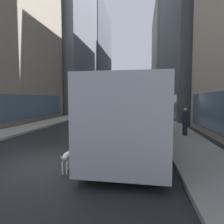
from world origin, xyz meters
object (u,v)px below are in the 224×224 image
object	(u,v)px
transit_bus	(132,110)
dalmatian_dog	(68,156)
car_grey_wagon	(124,105)
box_truck	(123,105)
pedestrian_with_handbag	(166,116)
pedestrian_in_coat	(185,121)
car_black_suv	(134,105)
car_blue_hatchback	(105,108)
car_white_van	(132,107)

from	to	relation	value
transit_bus	dalmatian_dog	bearing A→B (deg)	-111.64
transit_bus	dalmatian_dog	xyz separation A→B (m)	(-1.81, -4.57, -1.26)
car_grey_wagon	box_truck	world-z (taller)	box_truck
pedestrian_with_handbag	pedestrian_in_coat	size ratio (longest dim) A/B	1.00
car_grey_wagon	car_black_suv	xyz separation A→B (m)	(2.40, 2.67, -0.00)
car_grey_wagon	car_blue_hatchback	bearing A→B (deg)	-95.38
pedestrian_in_coat	pedestrian_with_handbag	bearing A→B (deg)	102.54
box_truck	dalmatian_dog	world-z (taller)	box_truck
car_white_van	dalmatian_dog	world-z (taller)	car_white_van
car_white_van	box_truck	size ratio (longest dim) A/B	0.54
box_truck	pedestrian_in_coat	size ratio (longest dim) A/B	4.44
car_black_suv	box_truck	distance (m)	28.69
car_blue_hatchback	pedestrian_in_coat	bearing A→B (deg)	-64.50
car_grey_wagon	pedestrian_with_handbag	world-z (taller)	pedestrian_with_handbag
transit_bus	car_black_suv	xyz separation A→B (m)	(-1.60, 39.66, -0.96)
transit_bus	dalmatian_dog	size ratio (longest dim) A/B	11.98
dalmatian_dog	pedestrian_with_handbag	bearing A→B (deg)	65.61
car_white_van	car_blue_hatchback	size ratio (longest dim) A/B	1.01
car_grey_wagon	pedestrian_with_handbag	xyz separation A→B (m)	(6.45, -32.15, 0.19)
car_grey_wagon	pedestrian_in_coat	xyz separation A→B (m)	(7.17, -35.36, 0.19)
box_truck	transit_bus	bearing A→B (deg)	-81.71
pedestrian_with_handbag	car_white_van	bearing A→B (deg)	99.58
transit_bus	pedestrian_with_handbag	size ratio (longest dim) A/B	6.82
car_grey_wagon	dalmatian_dog	xyz separation A→B (m)	(2.19, -41.55, -0.31)
box_truck	pedestrian_with_handbag	bearing A→B (deg)	-56.56
car_blue_hatchback	pedestrian_in_coat	world-z (taller)	pedestrian_in_coat
car_black_suv	car_blue_hatchback	size ratio (longest dim) A/B	0.98
car_white_van	dalmatian_dog	xyz separation A→B (m)	(-0.21, -33.42, -0.31)
car_grey_wagon	car_blue_hatchback	distance (m)	17.05
car_white_van	transit_bus	bearing A→B (deg)	-86.83
pedestrian_with_handbag	pedestrian_in_coat	xyz separation A→B (m)	(0.71, -3.21, -0.00)
dalmatian_dog	car_white_van	bearing A→B (deg)	89.64
car_blue_hatchback	box_truck	bearing A→B (deg)	-66.11
dalmatian_dog	pedestrian_with_handbag	distance (m)	10.34
car_black_suv	car_white_van	bearing A→B (deg)	-90.00
car_grey_wagon	pedestrian_in_coat	size ratio (longest dim) A/B	2.43
car_blue_hatchback	pedestrian_in_coat	size ratio (longest dim) A/B	2.38
transit_bus	car_blue_hatchback	distance (m)	20.80
dalmatian_dog	box_truck	bearing A→B (deg)	89.22
car_grey_wagon	car_black_suv	distance (m)	3.59
car_grey_wagon	car_black_suv	world-z (taller)	same
dalmatian_dog	pedestrian_in_coat	xyz separation A→B (m)	(4.98, 6.19, 0.50)
pedestrian_with_handbag	car_grey_wagon	bearing A→B (deg)	101.35
car_grey_wagon	car_white_van	world-z (taller)	same
car_grey_wagon	car_black_suv	bearing A→B (deg)	48.02
box_truck	pedestrian_in_coat	distance (m)	10.52
car_grey_wagon	box_truck	bearing A→B (deg)	-84.73
car_grey_wagon	dalmatian_dog	size ratio (longest dim) A/B	4.27
car_grey_wagon	pedestrian_in_coat	world-z (taller)	pedestrian_in_coat
transit_bus	car_blue_hatchback	xyz separation A→B (m)	(-5.60, 20.01, -0.96)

